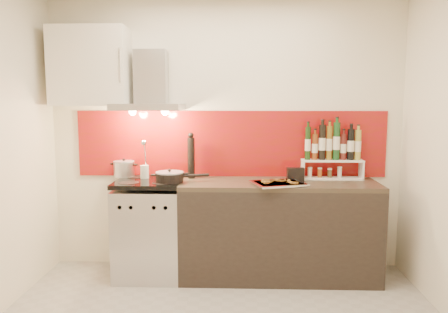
{
  "coord_description": "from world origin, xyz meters",
  "views": [
    {
      "loc": [
        0.13,
        -2.85,
        1.63
      ],
      "look_at": [
        0.0,
        0.95,
        1.15
      ],
      "focal_mm": 35.0,
      "sensor_mm": 36.0,
      "label": 1
    }
  ],
  "objects_px": {
    "baking_tray": "(278,183)",
    "pepper_mill": "(191,156)",
    "range_stove": "(150,229)",
    "counter": "(278,229)",
    "saute_pan": "(170,177)",
    "stock_pot": "(124,169)"
  },
  "relations": [
    {
      "from": "saute_pan",
      "to": "baking_tray",
      "type": "bearing_deg",
      "value": -4.28
    },
    {
      "from": "saute_pan",
      "to": "pepper_mill",
      "type": "height_order",
      "value": "pepper_mill"
    },
    {
      "from": "counter",
      "to": "baking_tray",
      "type": "distance_m",
      "value": 0.49
    },
    {
      "from": "counter",
      "to": "saute_pan",
      "type": "relative_size",
      "value": 3.77
    },
    {
      "from": "baking_tray",
      "to": "saute_pan",
      "type": "bearing_deg",
      "value": 175.72
    },
    {
      "from": "range_stove",
      "to": "pepper_mill",
      "type": "height_order",
      "value": "pepper_mill"
    },
    {
      "from": "counter",
      "to": "stock_pot",
      "type": "height_order",
      "value": "stock_pot"
    },
    {
      "from": "counter",
      "to": "baking_tray",
      "type": "bearing_deg",
      "value": -98.03
    },
    {
      "from": "pepper_mill",
      "to": "baking_tray",
      "type": "distance_m",
      "value": 0.89
    },
    {
      "from": "stock_pot",
      "to": "saute_pan",
      "type": "xyz_separation_m",
      "value": [
        0.49,
        -0.27,
        -0.03
      ]
    },
    {
      "from": "baking_tray",
      "to": "pepper_mill",
      "type": "bearing_deg",
      "value": 158.5
    },
    {
      "from": "pepper_mill",
      "to": "saute_pan",
      "type": "bearing_deg",
      "value": -123.32
    },
    {
      "from": "saute_pan",
      "to": "pepper_mill",
      "type": "relative_size",
      "value": 1.09
    },
    {
      "from": "counter",
      "to": "stock_pot",
      "type": "bearing_deg",
      "value": 172.85
    },
    {
      "from": "range_stove",
      "to": "baking_tray",
      "type": "distance_m",
      "value": 1.28
    },
    {
      "from": "range_stove",
      "to": "counter",
      "type": "relative_size",
      "value": 0.51
    },
    {
      "from": "stock_pot",
      "to": "baking_tray",
      "type": "xyz_separation_m",
      "value": [
        1.46,
        -0.34,
        -0.07
      ]
    },
    {
      "from": "counter",
      "to": "range_stove",
      "type": "bearing_deg",
      "value": -179.77
    },
    {
      "from": "range_stove",
      "to": "saute_pan",
      "type": "distance_m",
      "value": 0.56
    },
    {
      "from": "counter",
      "to": "pepper_mill",
      "type": "height_order",
      "value": "pepper_mill"
    },
    {
      "from": "pepper_mill",
      "to": "stock_pot",
      "type": "bearing_deg",
      "value": 178.05
    },
    {
      "from": "pepper_mill",
      "to": "range_stove",
      "type": "bearing_deg",
      "value": -155.79
    }
  ]
}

